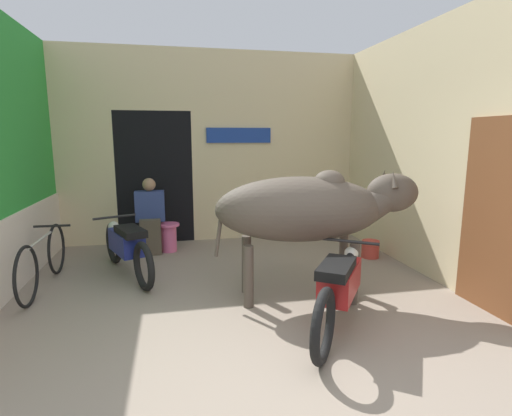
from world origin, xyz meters
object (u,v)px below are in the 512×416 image
object	(u,v)px
cow	(310,209)
motorcycle_near	(340,286)
shopkeeper_seated	(150,214)
plastic_stool	(169,237)
bucket	(370,249)
bicycle	(43,260)
motorcycle_far	(127,245)

from	to	relation	value
cow	motorcycle_near	bearing A→B (deg)	-86.43
shopkeeper_seated	plastic_stool	distance (m)	0.46
shopkeeper_seated	bucket	size ratio (longest dim) A/B	4.51
bicycle	plastic_stool	world-z (taller)	bicycle
motorcycle_far	plastic_stool	xyz separation A→B (m)	(0.52, 1.03, -0.16)
motorcycle_near	shopkeeper_seated	size ratio (longest dim) A/B	1.37
motorcycle_far	plastic_stool	world-z (taller)	motorcycle_far
plastic_stool	motorcycle_far	bearing A→B (deg)	-117.01
cow	shopkeeper_seated	world-z (taller)	cow
plastic_stool	shopkeeper_seated	bearing A→B (deg)	-176.06
cow	motorcycle_far	size ratio (longest dim) A/B	1.32
motorcycle_near	bucket	xyz separation A→B (m)	(1.38, 2.02, -0.29)
cow	bicycle	world-z (taller)	cow
motorcycle_near	plastic_stool	bearing A→B (deg)	118.30
cow	motorcycle_far	xyz separation A→B (m)	(-2.07, 1.18, -0.62)
bicycle	plastic_stool	xyz separation A→B (m)	(1.46, 1.28, -0.10)
motorcycle_far	bucket	size ratio (longest dim) A/B	6.70
cow	bucket	xyz separation A→B (m)	(1.43, 1.26, -0.89)
cow	plastic_stool	distance (m)	2.81
cow	motorcycle_near	size ratio (longest dim) A/B	1.42
bicycle	bucket	bearing A→B (deg)	4.33
motorcycle_near	plastic_stool	distance (m)	3.37
shopkeeper_seated	bucket	distance (m)	3.41
cow	plastic_stool	xyz separation A→B (m)	(-1.55, 2.21, -0.78)
cow	bicycle	xyz separation A→B (m)	(-3.01, 0.92, -0.68)
cow	plastic_stool	size ratio (longest dim) A/B	5.09
cow	bicycle	size ratio (longest dim) A/B	1.32
cow	bicycle	distance (m)	3.22
plastic_stool	bucket	xyz separation A→B (m)	(2.98, -0.95, -0.11)
motorcycle_far	bicycle	world-z (taller)	motorcycle_far
plastic_stool	bucket	bearing A→B (deg)	-17.63
bicycle	motorcycle_far	bearing A→B (deg)	15.11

